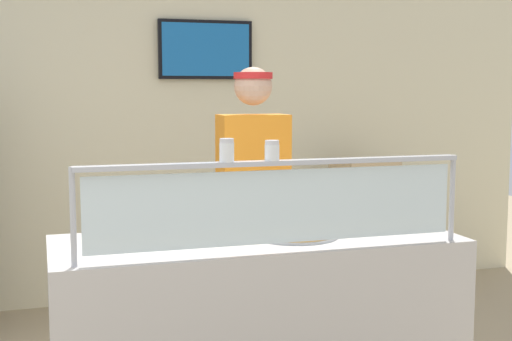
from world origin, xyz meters
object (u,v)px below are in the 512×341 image
at_px(pepper_flake_shaker, 272,152).
at_px(pizza_server, 296,229).
at_px(worker_figure, 254,203).
at_px(pizza_box_stack, 365,174).
at_px(parmesan_shaker, 227,152).
at_px(pizza_tray, 295,233).

bearing_deg(pepper_flake_shaker, pizza_server, 51.96).
distance_m(worker_figure, pizza_box_stack, 1.79).
height_order(parmesan_shaker, worker_figure, worker_figure).
xyz_separation_m(worker_figure, pizza_box_stack, (1.29, 1.24, -0.03)).
distance_m(pizza_server, parmesan_shaker, 0.62).
bearing_deg(pizza_tray, worker_figure, 89.98).
relative_size(pizza_server, pepper_flake_shaker, 3.30).
relative_size(pizza_tray, pizza_server, 1.47).
bearing_deg(pizza_box_stack, pepper_flake_shaker, -124.54).
distance_m(pizza_tray, pizza_server, 0.03).
height_order(pizza_tray, parmesan_shaker, parmesan_shaker).
xyz_separation_m(parmesan_shaker, pizza_box_stack, (1.69, 2.18, -0.41)).
height_order(pizza_server, pizza_box_stack, pizza_box_stack).
bearing_deg(worker_figure, pizza_tray, -90.02).
xyz_separation_m(pepper_flake_shaker, worker_figure, (0.21, 0.94, -0.37)).
height_order(parmesan_shaker, pizza_box_stack, parmesan_shaker).
height_order(pepper_flake_shaker, pizza_box_stack, pepper_flake_shaker).
height_order(pizza_server, parmesan_shaker, parmesan_shaker).
bearing_deg(parmesan_shaker, pizza_server, 33.29).
xyz_separation_m(pizza_server, parmesan_shaker, (-0.40, -0.26, 0.40)).
height_order(pizza_tray, pizza_server, pizza_server).
relative_size(parmesan_shaker, worker_figure, 0.05).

